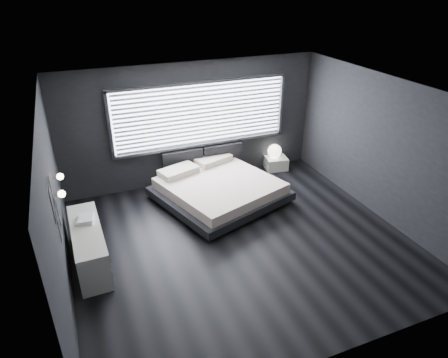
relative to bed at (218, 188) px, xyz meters
name	(u,v)px	position (x,y,z in m)	size (l,w,h in m)	color
room	(243,174)	(-0.17, -1.59, 1.11)	(6.04, 6.00, 2.80)	black
window	(202,115)	(0.03, 1.10, 1.32)	(4.14, 0.09, 1.52)	white
headboard	(203,158)	(0.01, 1.05, 0.28)	(1.96, 0.16, 0.52)	black
sconce_near	(61,194)	(-3.05, -1.54, 1.31)	(0.18, 0.11, 0.11)	silver
sconce_far	(60,177)	(-3.05, -0.94, 1.31)	(0.18, 0.11, 0.11)	silver
wall_art_upper	(52,200)	(-3.14, -2.14, 1.56)	(0.01, 0.48, 0.48)	#47474C
wall_art_lower	(58,220)	(-3.14, -1.89, 1.09)	(0.01, 0.48, 0.48)	#47474C
bed	(218,188)	(0.00, 0.00, 0.00)	(2.98, 2.91, 0.62)	black
nightstand	(276,163)	(1.92, 0.91, -0.13)	(0.53, 0.44, 0.31)	silver
orb_lamp	(275,151)	(1.88, 0.94, 0.20)	(0.35, 0.35, 0.35)	white
dresser	(89,246)	(-2.82, -1.18, 0.06)	(0.53, 1.75, 0.70)	silver
book_stack	(85,219)	(-2.80, -0.92, 0.44)	(0.35, 0.41, 0.07)	white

